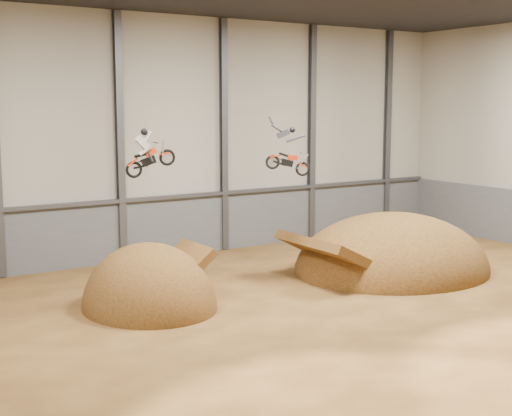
{
  "coord_description": "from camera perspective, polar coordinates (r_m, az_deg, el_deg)",
  "views": [
    {
      "loc": [
        -18.4,
        -22.62,
        8.92
      ],
      "look_at": [
        -1.29,
        4.0,
        4.3
      ],
      "focal_mm": 50.0,
      "sensor_mm": 36.0,
      "label": 1
    }
  ],
  "objects": [
    {
      "name": "steel_column_5",
      "position": [
        51.31,
        10.46,
        6.03
      ],
      "size": [
        0.4,
        0.36,
        13.9
      ],
      "primitive_type": "cube",
      "color": "#47494F",
      "rests_on": "ground"
    },
    {
      "name": "steel_column_3",
      "position": [
        43.31,
        -2.6,
        5.76
      ],
      "size": [
        0.4,
        0.36,
        13.9
      ],
      "primitive_type": "cube",
      "color": "#47494F",
      "rests_on": "ground"
    },
    {
      "name": "lower_band_back",
      "position": [
        42.39,
        -6.52,
        -1.48
      ],
      "size": [
        39.8,
        0.18,
        3.5
      ],
      "primitive_type": "cube",
      "color": "#5A5E63",
      "rests_on": "ground"
    },
    {
      "name": "fmx_rider_a",
      "position": [
        30.43,
        -8.25,
        4.8
      ],
      "size": [
        2.82,
        1.32,
        2.58
      ],
      "primitive_type": null,
      "rotation": [
        0.0,
        -0.32,
        -0.18
      ],
      "color": "#EE370E"
    },
    {
      "name": "fmx_rider_b",
      "position": [
        33.7,
        2.43,
        4.91
      ],
      "size": [
        3.2,
        2.44,
        2.98
      ],
      "primitive_type": null,
      "rotation": [
        0.0,
        0.23,
        -0.57
      ],
      "color": "#AC210A"
    },
    {
      "name": "takeoff_ramp",
      "position": [
        32.16,
        -8.51,
        -7.88
      ],
      "size": [
        5.78,
        6.66,
        5.78
      ],
      "primitive_type": "ellipsoid",
      "color": "#422810",
      "rests_on": "ground"
    },
    {
      "name": "steel_column_2",
      "position": [
        40.38,
        -10.84,
        5.44
      ],
      "size": [
        0.4,
        0.36,
        13.9
      ],
      "primitive_type": "cube",
      "color": "#47494F",
      "rests_on": "ground"
    },
    {
      "name": "back_wall",
      "position": [
        41.92,
        -6.7,
        5.63
      ],
      "size": [
        40.0,
        0.1,
        14.0
      ],
      "primitive_type": "cube",
      "color": "#A6A193",
      "rests_on": "ground"
    },
    {
      "name": "steel_rail",
      "position": [
        41.99,
        -6.47,
        0.91
      ],
      "size": [
        39.8,
        0.35,
        0.2
      ],
      "primitive_type": "cube",
      "color": "#47494F",
      "rests_on": "lower_band_back"
    },
    {
      "name": "floor",
      "position": [
        30.49,
        6.19,
        -8.75
      ],
      "size": [
        40.0,
        40.0,
        0.0
      ],
      "primitive_type": "plane",
      "color": "#4D3014",
      "rests_on": "ground"
    },
    {
      "name": "steel_column_4",
      "position": [
        47.01,
        4.48,
        5.95
      ],
      "size": [
        0.4,
        0.36,
        13.9
      ],
      "primitive_type": "cube",
      "color": "#47494F",
      "rests_on": "ground"
    },
    {
      "name": "landing_ramp",
      "position": [
        39.25,
        10.8,
        -4.97
      ],
      "size": [
        10.95,
        9.69,
        6.32
      ],
      "primitive_type": "ellipsoid",
      "color": "#422810",
      "rests_on": "ground"
    }
  ]
}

